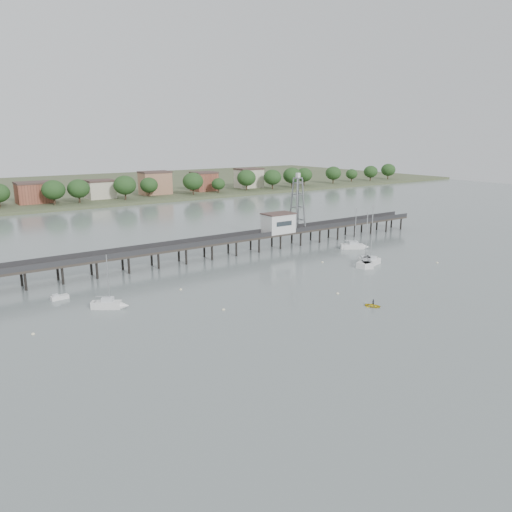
# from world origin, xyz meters

# --- Properties ---
(ground_plane) EXTENTS (500.00, 500.00, 0.00)m
(ground_plane) POSITION_xyz_m (0.00, 0.00, 0.00)
(ground_plane) COLOR slate
(ground_plane) RESTS_ON ground
(pier) EXTENTS (150.00, 5.00, 5.50)m
(pier) POSITION_xyz_m (0.00, 60.00, 3.79)
(pier) COLOR #2D2823
(pier) RESTS_ON ground
(pier_building) EXTENTS (8.40, 5.40, 5.30)m
(pier_building) POSITION_xyz_m (25.00, 60.00, 6.67)
(pier_building) COLOR silver
(pier_building) RESTS_ON ground
(lattice_tower) EXTENTS (3.20, 3.20, 15.50)m
(lattice_tower) POSITION_xyz_m (31.50, 60.00, 11.10)
(lattice_tower) COLOR slate
(lattice_tower) RESTS_ON ground
(sailboat_b) EXTENTS (5.88, 4.72, 10.01)m
(sailboat_b) POSITION_xyz_m (-28.14, 38.40, 0.66)
(sailboat_b) COLOR silver
(sailboat_b) RESTS_ON ground
(sailboat_d) EXTENTS (9.38, 4.95, 14.80)m
(sailboat_d) POSITION_xyz_m (32.09, 33.23, 0.63)
(sailboat_d) COLOR silver
(sailboat_d) RESTS_ON ground
(sailboat_e) EXTENTS (6.80, 5.49, 11.46)m
(sailboat_e) POSITION_xyz_m (41.01, 46.59, 0.65)
(sailboat_e) COLOR silver
(sailboat_e) RESTS_ON ground
(sailboat_c) EXTENTS (6.33, 7.76, 13.01)m
(sailboat_c) POSITION_xyz_m (30.68, 34.36, 0.64)
(sailboat_c) COLOR silver
(sailboat_c) RESTS_ON ground
(white_tender) EXTENTS (3.18, 1.50, 1.20)m
(white_tender) POSITION_xyz_m (-34.44, 48.81, 0.37)
(white_tender) COLOR silver
(white_tender) RESTS_ON ground
(yellow_dinghy) EXTENTS (2.04, 1.46, 2.80)m
(yellow_dinghy) POSITION_xyz_m (9.57, 12.79, 0.00)
(yellow_dinghy) COLOR yellow
(yellow_dinghy) RESTS_ON ground
(dinghy_occupant) EXTENTS (0.75, 1.21, 0.27)m
(dinghy_occupant) POSITION_xyz_m (9.57, 12.79, 0.00)
(dinghy_occupant) COLOR black
(dinghy_occupant) RESTS_ON ground
(mooring_buoys) EXTENTS (87.99, 20.06, 0.39)m
(mooring_buoys) POSITION_xyz_m (1.69, 31.51, 0.08)
(mooring_buoys) COLOR #FAF2C2
(mooring_buoys) RESTS_ON ground
(far_shore) EXTENTS (500.00, 170.00, 10.40)m
(far_shore) POSITION_xyz_m (0.36, 239.58, 0.95)
(far_shore) COLOR #475133
(far_shore) RESTS_ON ground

